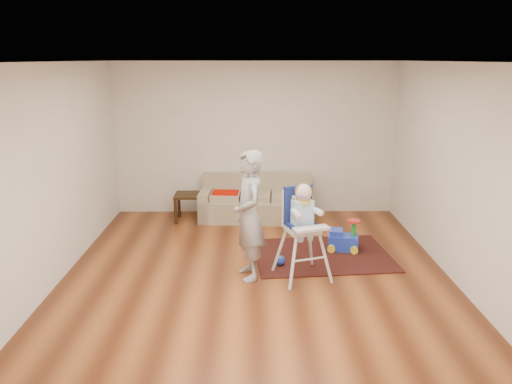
{
  "coord_description": "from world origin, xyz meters",
  "views": [
    {
      "loc": [
        -0.06,
        -6.07,
        2.74
      ],
      "look_at": [
        0.0,
        0.4,
        1.0
      ],
      "focal_mm": 35.0,
      "sensor_mm": 36.0,
      "label": 1
    }
  ],
  "objects_px": {
    "side_table": "(189,207)",
    "high_chair": "(303,233)",
    "toy_ball": "(280,260)",
    "adult": "(249,216)",
    "ride_on_toy": "(343,235)",
    "sofa": "(256,198)"
  },
  "relations": [
    {
      "from": "ride_on_toy",
      "to": "toy_ball",
      "type": "height_order",
      "value": "ride_on_toy"
    },
    {
      "from": "side_table",
      "to": "toy_ball",
      "type": "xyz_separation_m",
      "value": [
        1.47,
        -2.01,
        -0.15
      ]
    },
    {
      "from": "toy_ball",
      "to": "adult",
      "type": "bearing_deg",
      "value": -141.37
    },
    {
      "from": "toy_ball",
      "to": "adult",
      "type": "relative_size",
      "value": 0.08
    },
    {
      "from": "ride_on_toy",
      "to": "side_table",
      "type": "bearing_deg",
      "value": 159.64
    },
    {
      "from": "side_table",
      "to": "sofa",
      "type": "bearing_deg",
      "value": 3.15
    },
    {
      "from": "ride_on_toy",
      "to": "high_chair",
      "type": "bearing_deg",
      "value": -116.88
    },
    {
      "from": "adult",
      "to": "side_table",
      "type": "bearing_deg",
      "value": -170.54
    },
    {
      "from": "sofa",
      "to": "toy_ball",
      "type": "relative_size",
      "value": 14.69
    },
    {
      "from": "toy_ball",
      "to": "high_chair",
      "type": "xyz_separation_m",
      "value": [
        0.26,
        -0.35,
        0.52
      ]
    },
    {
      "from": "side_table",
      "to": "adult",
      "type": "xyz_separation_m",
      "value": [
        1.05,
        -2.34,
        0.59
      ]
    },
    {
      "from": "sofa",
      "to": "adult",
      "type": "xyz_separation_m",
      "value": [
        -0.11,
        -2.4,
        0.45
      ]
    },
    {
      "from": "side_table",
      "to": "ride_on_toy",
      "type": "relative_size",
      "value": 1.01
    },
    {
      "from": "sofa",
      "to": "high_chair",
      "type": "bearing_deg",
      "value": -73.32
    },
    {
      "from": "ride_on_toy",
      "to": "high_chair",
      "type": "distance_m",
      "value": 1.2
    },
    {
      "from": "side_table",
      "to": "high_chair",
      "type": "xyz_separation_m",
      "value": [
        1.73,
        -2.36,
        0.36
      ]
    },
    {
      "from": "high_chair",
      "to": "adult",
      "type": "relative_size",
      "value": 0.76
    },
    {
      "from": "side_table",
      "to": "adult",
      "type": "distance_m",
      "value": 2.63
    },
    {
      "from": "side_table",
      "to": "high_chair",
      "type": "height_order",
      "value": "high_chair"
    },
    {
      "from": "ride_on_toy",
      "to": "toy_ball",
      "type": "relative_size",
      "value": 3.47
    },
    {
      "from": "ride_on_toy",
      "to": "adult",
      "type": "height_order",
      "value": "adult"
    },
    {
      "from": "side_table",
      "to": "ride_on_toy",
      "type": "distance_m",
      "value": 2.83
    }
  ]
}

